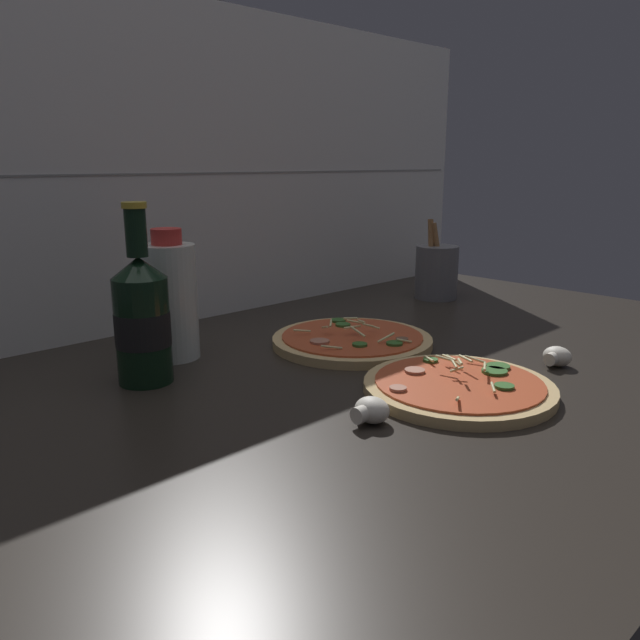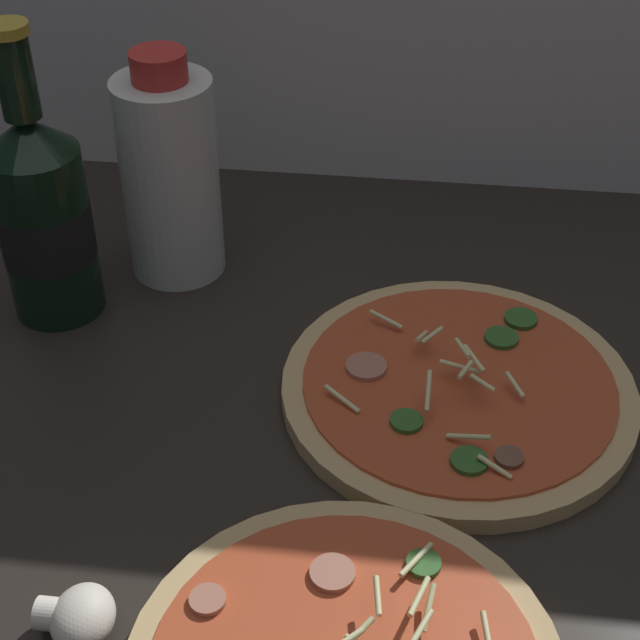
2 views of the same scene
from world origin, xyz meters
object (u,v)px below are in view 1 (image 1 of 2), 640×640
pizza_far (352,340)px  mushroom_right (557,357)px  pizza_near (459,387)px  beer_bottle (142,318)px  utensil_crock (436,271)px  oil_bottle (170,300)px  mushroom_left (371,410)px

pizza_far → mushroom_right: 31.78cm
pizza_near → beer_bottle: 43.30cm
utensil_crock → pizza_far: bearing=-162.8°
oil_bottle → utensil_crock: bearing=-2.0°
beer_bottle → mushroom_right: bearing=-37.4°
pizza_far → beer_bottle: (-33.40, 7.62, 8.18)cm
mushroom_left → utensil_crock: bearing=30.0°
pizza_far → mushroom_left: size_ratio=5.75×
utensil_crock → mushroom_left: bearing=-150.0°
oil_bottle → pizza_near: bearing=-64.4°
pizza_near → beer_bottle: size_ratio=1.02×
pizza_far → oil_bottle: (-24.87, 14.75, 8.32)cm
oil_bottle → pizza_far: bearing=-30.7°
mushroom_right → pizza_far: bearing=116.0°
mushroom_right → beer_bottle: bearing=142.6°
pizza_near → mushroom_right: 20.22cm
pizza_far → oil_bottle: oil_bottle is taller
mushroom_left → utensil_crock: 71.73cm
pizza_near → mushroom_right: pizza_near is taller
mushroom_right → utensil_crock: size_ratio=0.25×
mushroom_left → mushroom_right: bearing=-8.4°
pizza_near → mushroom_right: bearing=-10.6°
mushroom_right → mushroom_left: bearing=171.6°
beer_bottle → mushroom_right: 60.06cm
pizza_near → beer_bottle: beer_bottle is taller
beer_bottle → mushroom_left: (11.80, -30.90, -7.50)cm
pizza_far → mushroom_left: bearing=-132.9°
oil_bottle → mushroom_right: bearing=-48.1°
oil_bottle → mushroom_left: bearing=-85.1°
beer_bottle → mushroom_left: 33.92cm
pizza_near → utensil_crock: size_ratio=1.42×
pizza_near → utensil_crock: utensil_crock is taller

